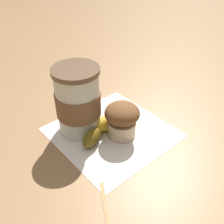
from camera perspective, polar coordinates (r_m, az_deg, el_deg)
ground_plane at (r=0.59m, az=-0.00°, el=-4.46°), size 3.00×3.00×0.00m
paper_napkin at (r=0.59m, az=-0.00°, el=-4.40°), size 0.26×0.26×0.00m
coffee_cup at (r=0.56m, az=-7.40°, el=2.41°), size 0.10×0.10×0.15m
muffin at (r=0.56m, az=2.19°, el=-1.41°), size 0.07×0.07×0.08m
banana at (r=0.58m, az=-0.84°, el=-2.78°), size 0.17×0.07×0.03m
wooden_stirrer at (r=0.46m, az=-1.37°, el=-20.38°), size 0.05×0.10×0.00m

